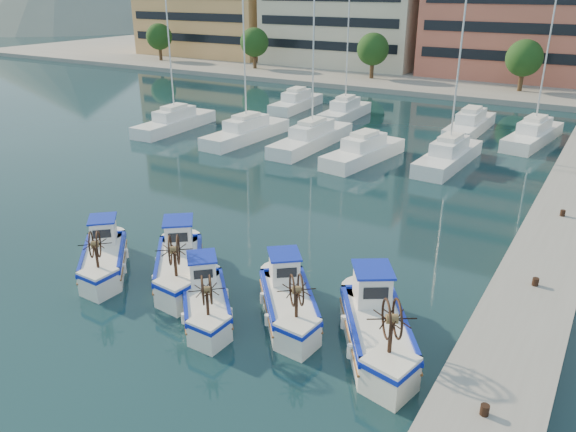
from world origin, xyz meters
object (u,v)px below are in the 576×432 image
object	(u,v)px
fishing_boat_d	(288,298)
fishing_boat_e	(376,325)
fishing_boat_c	(205,298)
fishing_boat_a	(104,255)
fishing_boat_b	(179,261)

from	to	relation	value
fishing_boat_d	fishing_boat_e	size ratio (longest dim) A/B	0.86
fishing_boat_c	fishing_boat_d	size ratio (longest dim) A/B	0.92
fishing_boat_d	fishing_boat_c	bearing A→B (deg)	169.35
fishing_boat_e	fishing_boat_d	bearing A→B (deg)	145.65
fishing_boat_a	fishing_boat_e	xyz separation A→B (m)	(12.37, 0.95, 0.11)
fishing_boat_d	fishing_boat_b	bearing A→B (deg)	139.04
fishing_boat_b	fishing_boat_d	distance (m)	5.47
fishing_boat_b	fishing_boat_c	world-z (taller)	fishing_boat_b
fishing_boat_b	fishing_boat_e	world-z (taller)	fishing_boat_e
fishing_boat_a	fishing_boat_c	size ratio (longest dim) A/B	1.05
fishing_boat_a	fishing_boat_d	world-z (taller)	fishing_boat_d
fishing_boat_c	fishing_boat_e	xyz separation A→B (m)	(6.34, 1.43, 0.15)
fishing_boat_d	fishing_boat_a	bearing A→B (deg)	147.07
fishing_boat_e	fishing_boat_c	bearing A→B (deg)	159.90
fishing_boat_a	fishing_boat_d	size ratio (longest dim) A/B	0.96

